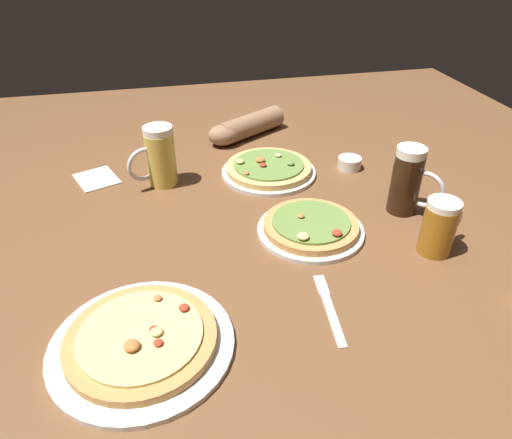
% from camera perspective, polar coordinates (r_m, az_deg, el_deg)
% --- Properties ---
extents(ground_plane, '(2.40, 2.40, 0.03)m').
position_cam_1_polar(ground_plane, '(1.20, -0.00, -1.39)').
color(ground_plane, brown).
extents(pizza_plate_near, '(0.34, 0.34, 0.05)m').
position_cam_1_polar(pizza_plate_near, '(0.91, -13.73, -14.16)').
color(pizza_plate_near, silver).
rests_on(pizza_plate_near, ground_plane).
extents(pizza_plate_far, '(0.28, 0.28, 0.05)m').
position_cam_1_polar(pizza_plate_far, '(1.43, 1.54, 6.13)').
color(pizza_plate_far, silver).
rests_on(pizza_plate_far, ground_plane).
extents(pizza_plate_side, '(0.27, 0.27, 0.05)m').
position_cam_1_polar(pizza_plate_side, '(1.17, 6.67, -0.93)').
color(pizza_plate_side, silver).
rests_on(pizza_plate_side, ground_plane).
extents(beer_mug_dark, '(0.14, 0.09, 0.18)m').
position_cam_1_polar(beer_mug_dark, '(1.37, -11.67, 7.46)').
color(beer_mug_dark, gold).
rests_on(beer_mug_dark, ground_plane).
extents(beer_mug_amber, '(0.12, 0.08, 0.14)m').
position_cam_1_polar(beer_mug_amber, '(1.15, 21.44, -0.83)').
color(beer_mug_amber, '#9E6619').
rests_on(beer_mug_amber, ground_plane).
extents(beer_mug_pale, '(0.11, 0.12, 0.18)m').
position_cam_1_polar(beer_mug_pale, '(1.27, 17.99, 4.44)').
color(beer_mug_pale, black).
rests_on(beer_mug_pale, ground_plane).
extents(ramekin_sauce, '(0.07, 0.07, 0.04)m').
position_cam_1_polar(ramekin_sauce, '(1.49, 11.29, 6.74)').
color(ramekin_sauce, silver).
rests_on(ramekin_sauce, ground_plane).
extents(napkin_folded, '(0.15, 0.16, 0.01)m').
position_cam_1_polar(napkin_folded, '(1.48, -18.80, 4.77)').
color(napkin_folded, silver).
rests_on(napkin_folded, ground_plane).
extents(knife_right, '(0.04, 0.21, 0.01)m').
position_cam_1_polar(knife_right, '(0.97, 8.91, -10.50)').
color(knife_right, silver).
rests_on(knife_right, ground_plane).
extents(diner_arm, '(0.29, 0.21, 0.08)m').
position_cam_1_polar(diner_arm, '(1.67, -1.52, 11.11)').
color(diner_arm, '#936B4C').
rests_on(diner_arm, ground_plane).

